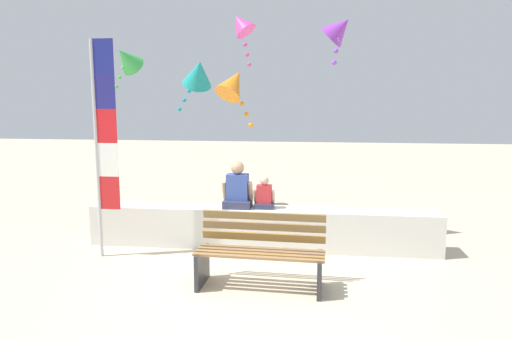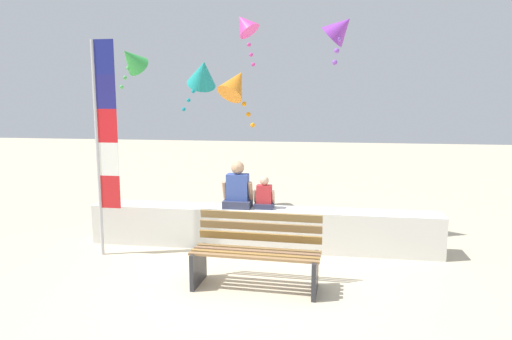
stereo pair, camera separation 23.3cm
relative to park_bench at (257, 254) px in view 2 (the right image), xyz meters
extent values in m
plane|color=beige|center=(-0.16, 0.11, -0.41)|extent=(40.00, 40.00, 0.00)
cube|color=silver|center=(-0.16, 1.49, -0.10)|extent=(5.42, 0.49, 0.63)
cube|color=olive|center=(-0.01, -0.25, 0.04)|extent=(1.58, 0.13, 0.03)
cube|color=olive|center=(-0.01, -0.14, 0.04)|extent=(1.58, 0.13, 0.03)
cube|color=#876347|center=(0.00, -0.03, 0.04)|extent=(1.58, 0.13, 0.03)
cube|color=olive|center=(0.00, 0.09, 0.04)|extent=(1.58, 0.13, 0.03)
cube|color=olive|center=(0.01, 0.19, 0.16)|extent=(1.58, 0.11, 0.10)
cube|color=olive|center=(0.01, 0.22, 0.29)|extent=(1.58, 0.11, 0.10)
cube|color=olive|center=(0.01, 0.24, 0.42)|extent=(1.58, 0.11, 0.10)
cube|color=#2D2D33|center=(-0.73, -0.05, -0.19)|extent=(0.07, 0.53, 0.45)
cube|color=#2D2D33|center=(0.73, -0.11, -0.19)|extent=(0.07, 0.53, 0.45)
cube|color=#343852|center=(-0.54, 1.51, 0.27)|extent=(0.43, 0.35, 0.12)
cube|color=#384F9E|center=(-0.54, 1.51, 0.54)|extent=(0.33, 0.21, 0.41)
cylinder|color=tan|center=(-0.74, 1.49, 0.49)|extent=(0.07, 0.16, 0.30)
cylinder|color=tan|center=(-0.33, 1.49, 0.49)|extent=(0.07, 0.16, 0.30)
sphere|color=tan|center=(-0.54, 1.51, 0.84)|extent=(0.21, 0.21, 0.21)
cube|color=#2E314D|center=(-0.12, 1.51, 0.25)|extent=(0.30, 0.24, 0.08)
cube|color=red|center=(-0.12, 1.51, 0.44)|extent=(0.23, 0.15, 0.28)
cylinder|color=#D6AA8D|center=(-0.26, 1.50, 0.40)|extent=(0.05, 0.11, 0.21)
cylinder|color=#D6AA8D|center=(0.02, 1.50, 0.40)|extent=(0.05, 0.11, 0.21)
sphere|color=#D6AA8D|center=(-0.12, 1.51, 0.65)|extent=(0.14, 0.14, 0.14)
cylinder|color=#B7B7BC|center=(-2.46, 0.79, 1.15)|extent=(0.05, 0.05, 3.13)
cube|color=red|center=(-2.29, 0.79, 0.55)|extent=(0.29, 0.02, 0.48)
cube|color=white|center=(-2.29, 0.79, 1.03)|extent=(0.29, 0.02, 0.48)
cube|color=red|center=(-2.29, 0.79, 1.51)|extent=(0.29, 0.02, 0.48)
cube|color=navy|center=(-2.29, 0.79, 1.99)|extent=(0.29, 0.02, 0.48)
cube|color=navy|center=(-2.29, 0.79, 2.48)|extent=(0.29, 0.02, 0.48)
cone|color=orange|center=(-0.79, 2.63, 2.17)|extent=(0.78, 0.84, 0.70)
sphere|color=orange|center=(-0.70, 2.57, 1.99)|extent=(0.08, 0.08, 0.08)
sphere|color=orange|center=(-0.62, 2.52, 1.81)|extent=(0.08, 0.08, 0.08)
sphere|color=orange|center=(-0.53, 2.47, 1.63)|extent=(0.08, 0.08, 0.08)
sphere|color=orange|center=(-0.45, 2.41, 1.45)|extent=(0.08, 0.08, 0.08)
cone|color=teal|center=(-1.69, 3.74, 2.42)|extent=(0.90, 0.97, 0.77)
sphere|color=teal|center=(-1.78, 3.70, 2.24)|extent=(0.08, 0.08, 0.08)
sphere|color=teal|center=(-1.87, 3.65, 2.06)|extent=(0.08, 0.08, 0.08)
sphere|color=teal|center=(-1.96, 3.60, 1.88)|extent=(0.08, 0.08, 0.08)
sphere|color=teal|center=(-2.05, 3.55, 1.70)|extent=(0.08, 0.08, 0.08)
cone|color=green|center=(-3.02, 3.32, 2.68)|extent=(0.68, 0.78, 0.66)
sphere|color=#4AAE57|center=(-3.11, 3.36, 2.50)|extent=(0.08, 0.08, 0.08)
sphere|color=#4AAE57|center=(-3.20, 3.39, 2.32)|extent=(0.08, 0.08, 0.08)
sphere|color=#4AAE57|center=(-3.29, 3.43, 2.14)|extent=(0.08, 0.08, 0.08)
cone|color=#DB3D9E|center=(-0.77, 3.40, 3.30)|extent=(0.66, 0.56, 0.55)
sphere|color=#D63E9F|center=(-0.74, 3.49, 3.12)|extent=(0.08, 0.08, 0.08)
sphere|color=#D63E9F|center=(-0.72, 3.59, 2.94)|extent=(0.08, 0.08, 0.08)
sphere|color=#D63E9F|center=(-0.69, 3.69, 2.76)|extent=(0.08, 0.08, 0.08)
sphere|color=#D63E9F|center=(-0.67, 3.78, 2.58)|extent=(0.08, 0.08, 0.08)
cone|color=purple|center=(0.99, 2.03, 2.98)|extent=(0.67, 0.58, 0.58)
sphere|color=purple|center=(0.96, 1.93, 2.80)|extent=(0.08, 0.08, 0.08)
sphere|color=purple|center=(0.94, 1.84, 2.62)|extent=(0.08, 0.08, 0.08)
sphere|color=purple|center=(0.91, 1.74, 2.44)|extent=(0.08, 0.08, 0.08)
camera|label=1|loc=(0.61, -5.35, 1.87)|focal=31.89mm
camera|label=2|loc=(0.84, -5.32, 1.87)|focal=31.89mm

